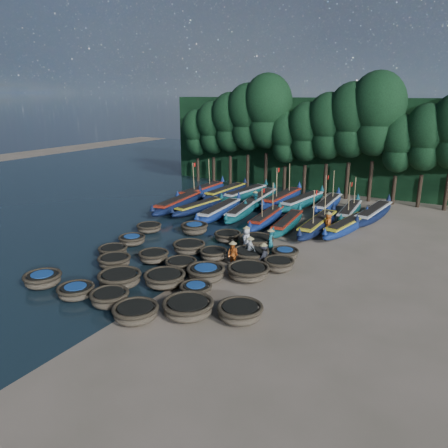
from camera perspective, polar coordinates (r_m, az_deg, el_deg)
The scene contains 63 objects.
ground at distance 29.92m, azimuth 0.63°, elevation -3.78°, with size 120.00×120.00×0.00m, color gray.
foliage_wall at distance 50.08m, azimuth 14.47°, elevation 9.94°, with size 40.00×3.00×10.00m, color black.
coracle_0 at distance 26.72m, azimuth -22.61°, elevation -6.68°, with size 2.12×2.12×0.79m.
coracle_1 at distance 24.72m, azimuth -18.78°, elevation -8.30°, with size 2.35×2.35×0.70m.
coracle_2 at distance 23.33m, azimuth -14.72°, elevation -9.31°, with size 2.21×2.21×0.80m.
coracle_3 at distance 21.67m, azimuth -11.47°, elevation -11.24°, with size 2.74×2.74×0.79m.
coracle_4 at distance 21.68m, azimuth -4.72°, elevation -10.83°, with size 3.02×3.02×0.84m.
coracle_5 at distance 28.08m, azimuth -14.13°, elevation -4.75°, with size 2.26×2.26×0.78m.
coracle_6 at distance 25.38m, azimuth -13.47°, elevation -6.97°, with size 2.81×2.81×0.84m.
coracle_7 at distance 24.95m, azimuth -7.76°, elevation -7.10°, with size 2.38×2.38×0.82m.
coracle_8 at distance 23.68m, azimuth -3.69°, elevation -8.53°, with size 1.78×1.78×0.68m.
coracle_9 at distance 21.25m, azimuth 2.11°, elevation -11.39°, with size 2.68×2.68×0.83m.
coracle_10 at distance 30.06m, azimuth -14.30°, elevation -3.42°, with size 2.31×2.31×0.69m.
coracle_11 at distance 28.50m, azimuth -9.17°, elevation -4.18°, with size 2.03×2.03×0.73m.
coracle_12 at distance 27.00m, azimuth -5.65°, elevation -5.27°, with size 2.25×2.25×0.71m.
coracle_13 at distance 25.47m, azimuth -2.40°, elevation -6.39°, with size 2.62×2.62×0.85m.
coracle_14 at distance 25.69m, azimuth 3.19°, elevation -6.24°, with size 2.95×2.95×0.82m.
coracle_15 at distance 31.98m, azimuth -11.92°, elevation -2.03°, with size 2.10×2.10×0.68m.
coracle_16 at distance 29.82m, azimuth -4.59°, elevation -3.03°, with size 2.72×2.72×0.75m.
coracle_17 at distance 28.52m, azimuth -1.40°, elevation -3.94°, with size 1.99×1.99×0.73m.
coracle_18 at distance 28.32m, azimuth 3.45°, elevation -4.04°, with size 2.52×2.52×0.79m.
coracle_19 at distance 27.03m, azimuth 7.18°, elevation -5.24°, with size 1.91×1.91×0.75m.
coracle_20 at distance 34.64m, azimuth -9.76°, elevation -0.47°, with size 2.00×2.00×0.66m.
coracle_21 at distance 33.68m, azimuth -3.88°, elevation -0.56°, with size 2.38×2.38×0.84m.
coracle_22 at distance 31.95m, azimuth 0.47°, elevation -1.63°, with size 2.00×2.00×0.74m.
coracle_23 at distance 30.79m, azimuth 4.21°, elevation -2.29°, with size 2.73×2.73×0.83m.
coracle_24 at distance 28.91m, azimuth 7.96°, elevation -3.83°, with size 1.88×1.88×0.71m.
long_boat_1 at distance 41.00m, azimuth -5.97°, elevation 2.72°, with size 2.52×9.08×1.61m.
long_boat_2 at distance 39.93m, azimuth -3.20°, elevation 2.25°, with size 2.16×7.54×1.33m.
long_boat_3 at distance 38.22m, azimuth -0.57°, elevation 1.72°, with size 2.21×8.60×1.52m.
long_boat_4 at distance 38.39m, azimuth 2.37°, elevation 1.71°, with size 2.55×7.94×1.41m.
long_boat_5 at distance 36.40m, azimuth 5.60°, elevation 0.79°, with size 2.06×7.85×3.35m.
long_boat_6 at distance 35.20m, azimuth 8.28°, elevation 0.11°, with size 2.14×7.66×1.35m.
long_boat_7 at distance 35.02m, azimuth 12.14°, elevation -0.07°, with size 1.60×8.63×3.66m.
long_boat_8 at distance 35.36m, azimuth 15.78°, elevation -0.24°, with size 2.59×8.00×1.42m.
long_boat_9 at distance 45.85m, azimuth -2.91°, elevation 4.29°, with size 1.67×9.07×3.85m.
long_boat_10 at distance 45.65m, azimuth 0.22°, elevation 4.20°, with size 1.70×8.54×1.50m.
long_boat_11 at distance 44.89m, azimuth 2.80°, elevation 3.97°, with size 2.33×8.58×1.52m.
long_boat_12 at distance 42.86m, azimuth 4.83°, elevation 3.31°, with size 2.38×8.52×1.51m.
long_boat_13 at distance 43.01m, azimuth 7.62°, elevation 3.33°, with size 1.69×9.13×3.88m.
long_boat_14 at distance 42.12m, azimuth 10.17°, elevation 2.89°, with size 2.60×8.77×1.56m.
long_boat_15 at distance 41.70m, azimuth 13.40°, elevation 2.52°, with size 1.89×8.37×3.56m.
long_boat_16 at distance 39.71m, azimuth 16.10°, elevation 1.58°, with size 2.04×8.05×3.43m.
long_boat_17 at distance 39.51m, azimuth 18.97°, elevation 1.32°, with size 2.32×8.82×1.56m.
fisherman_0 at distance 29.69m, azimuth 2.94°, elevation -2.00°, with size 1.01×1.05×2.01m.
fisherman_1 at distance 29.67m, azimuth 6.09°, elevation -2.14°, with size 0.52×0.66×1.87m.
fisherman_2 at distance 27.28m, azimuth 1.15°, elevation -3.93°, with size 0.88×0.74×1.81m.
fisherman_3 at distance 27.39m, azimuth 5.18°, elevation -4.04°, with size 0.65×1.02×1.70m.
fisherman_4 at distance 28.27m, azimuth 3.44°, elevation -3.20°, with size 1.00×0.67×1.78m.
fisherman_5 at distance 40.75m, azimuth 4.10°, elevation 3.08°, with size 1.25×1.63×1.92m.
fisherman_6 at distance 34.58m, azimuth 13.46°, elevation 0.17°, with size 0.76×0.95×1.88m.
tree_0 at distance 53.67m, azimuth -3.51°, elevation 11.89°, with size 3.68×3.68×8.68m.
tree_1 at distance 52.37m, azimuth -1.39°, elevation 12.54°, with size 4.09×4.09×9.65m.
tree_2 at distance 51.14m, azimuth 0.85°, elevation 13.20°, with size 4.51×4.51×10.63m.
tree_3 at distance 50.00m, azimuth 3.21°, elevation 13.87°, with size 4.92×4.92×11.60m.
tree_4 at distance 48.95m, azimuth 5.69°, elevation 14.54°, with size 5.34×5.34×12.58m.
tree_5 at distance 48.19m, azimuth 8.11°, elevation 11.21°, with size 3.68×3.68×8.68m.
tree_6 at distance 47.30m, azimuth 10.77°, elevation 11.80°, with size 4.09×4.09×9.65m.
tree_7 at distance 46.51m, azimuth 13.53°, elevation 12.40°, with size 4.51×4.51×10.63m.
tree_8 at distance 45.83m, azimuth 16.39°, elevation 12.98°, with size 4.92×4.92×11.60m.
tree_9 at distance 45.27m, azimuth 19.35°, elevation 13.54°, with size 5.34×5.34×12.58m.
tree_10 at distance 45.04m, azimuth 21.91°, elevation 9.81°, with size 3.68×3.68×8.68m.
tree_11 at distance 44.68m, azimuth 24.94°, elevation 10.29°, with size 4.09×4.09×9.65m.
Camera 1 is at (14.02, -24.26, 10.50)m, focal length 35.00 mm.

